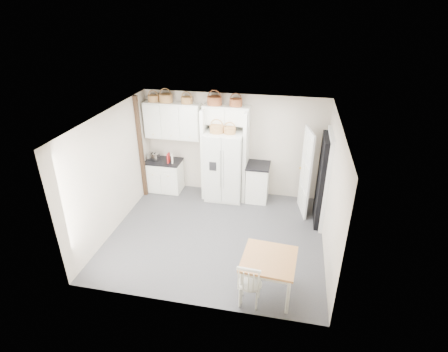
# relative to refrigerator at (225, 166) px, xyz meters

# --- Properties ---
(floor) EXTENTS (4.50, 4.50, 0.00)m
(floor) POSITION_rel_refrigerator_xyz_m (0.15, -1.64, -0.89)
(floor) COLOR #3D3C41
(floor) RESTS_ON ground
(ceiling) EXTENTS (4.50, 4.50, 0.00)m
(ceiling) POSITION_rel_refrigerator_xyz_m (0.15, -1.64, 1.71)
(ceiling) COLOR white
(ceiling) RESTS_ON wall_back
(wall_back) EXTENTS (4.50, 0.00, 4.50)m
(wall_back) POSITION_rel_refrigerator_xyz_m (0.15, 0.36, 0.41)
(wall_back) COLOR beige
(wall_back) RESTS_ON floor
(wall_left) EXTENTS (0.00, 4.00, 4.00)m
(wall_left) POSITION_rel_refrigerator_xyz_m (-2.10, -1.64, 0.41)
(wall_left) COLOR beige
(wall_left) RESTS_ON floor
(wall_right) EXTENTS (0.00, 4.00, 4.00)m
(wall_right) POSITION_rel_refrigerator_xyz_m (2.40, -1.64, 0.41)
(wall_right) COLOR beige
(wall_right) RESTS_ON floor
(refrigerator) EXTENTS (0.92, 0.74, 1.77)m
(refrigerator) POSITION_rel_refrigerator_xyz_m (0.00, 0.00, 0.00)
(refrigerator) COLOR silver
(refrigerator) RESTS_ON floor
(base_cab_left) EXTENTS (0.88, 0.56, 0.81)m
(base_cab_left) POSITION_rel_refrigerator_xyz_m (-1.63, 0.06, -0.48)
(base_cab_left) COLOR white
(base_cab_left) RESTS_ON floor
(base_cab_right) EXTENTS (0.52, 0.63, 0.92)m
(base_cab_right) POSITION_rel_refrigerator_xyz_m (0.83, 0.06, -0.42)
(base_cab_right) COLOR white
(base_cab_right) RESTS_ON floor
(dining_table) EXTENTS (0.94, 0.94, 0.74)m
(dining_table) POSITION_rel_refrigerator_xyz_m (1.38, -3.09, -0.52)
(dining_table) COLOR olive
(dining_table) RESTS_ON floor
(windsor_chair) EXTENTS (0.42, 0.39, 0.82)m
(windsor_chair) POSITION_rel_refrigerator_xyz_m (1.11, -3.39, -0.48)
(windsor_chair) COLOR white
(windsor_chair) RESTS_ON floor
(counter_left) EXTENTS (0.92, 0.59, 0.04)m
(counter_left) POSITION_rel_refrigerator_xyz_m (-1.63, 0.06, -0.05)
(counter_left) COLOR black
(counter_left) RESTS_ON base_cab_left
(counter_right) EXTENTS (0.57, 0.67, 0.04)m
(counter_right) POSITION_rel_refrigerator_xyz_m (0.83, 0.06, 0.06)
(counter_right) COLOR black
(counter_right) RESTS_ON base_cab_right
(toaster) EXTENTS (0.32, 0.22, 0.20)m
(toaster) POSITION_rel_refrigerator_xyz_m (-1.87, 0.02, 0.07)
(toaster) COLOR silver
(toaster) RESTS_ON counter_left
(cookbook_red) EXTENTS (0.05, 0.17, 0.25)m
(cookbook_red) POSITION_rel_refrigerator_xyz_m (-1.46, -0.02, 0.09)
(cookbook_red) COLOR #A51A1A
(cookbook_red) RESTS_ON counter_left
(cookbook_cream) EXTENTS (0.07, 0.16, 0.23)m
(cookbook_cream) POSITION_rel_refrigerator_xyz_m (-1.35, -0.02, 0.08)
(cookbook_cream) COLOR beige
(cookbook_cream) RESTS_ON counter_left
(basket_upper_a) EXTENTS (0.27, 0.27, 0.15)m
(basket_upper_a) POSITION_rel_refrigerator_xyz_m (-1.81, 0.19, 1.54)
(basket_upper_a) COLOR brown
(basket_upper_a) RESTS_ON upper_cabinet
(basket_upper_b) EXTENTS (0.33, 0.33, 0.19)m
(basket_upper_b) POSITION_rel_refrigerator_xyz_m (-1.49, 0.19, 1.56)
(basket_upper_b) COLOR brown
(basket_upper_b) RESTS_ON upper_cabinet
(basket_upper_c) EXTENTS (0.28, 0.28, 0.16)m
(basket_upper_c) POSITION_rel_refrigerator_xyz_m (-0.96, 0.19, 1.54)
(basket_upper_c) COLOR brown
(basket_upper_c) RESTS_ON upper_cabinet
(basket_bridge_a) EXTENTS (0.35, 0.35, 0.20)m
(basket_bridge_a) POSITION_rel_refrigerator_xyz_m (-0.29, 0.19, 1.56)
(basket_bridge_a) COLOR brown
(basket_bridge_a) RESTS_ON bridge_cabinet
(basket_bridge_b) EXTENTS (0.30, 0.30, 0.17)m
(basket_bridge_b) POSITION_rel_refrigerator_xyz_m (0.22, 0.19, 1.55)
(basket_bridge_b) COLOR brown
(basket_bridge_b) RESTS_ON bridge_cabinet
(basket_fridge_a) EXTENTS (0.33, 0.33, 0.18)m
(basket_fridge_a) POSITION_rel_refrigerator_xyz_m (-0.17, -0.10, 0.98)
(basket_fridge_a) COLOR brown
(basket_fridge_a) RESTS_ON refrigerator
(basket_fridge_b) EXTENTS (0.28, 0.28, 0.15)m
(basket_fridge_b) POSITION_rel_refrigerator_xyz_m (0.14, -0.10, 0.96)
(basket_fridge_b) COLOR brown
(basket_fridge_b) RESTS_ON refrigerator
(upper_cabinet) EXTENTS (1.40, 0.34, 0.90)m
(upper_cabinet) POSITION_rel_refrigerator_xyz_m (-1.35, 0.19, 1.01)
(upper_cabinet) COLOR white
(upper_cabinet) RESTS_ON wall_back
(bridge_cabinet) EXTENTS (1.12, 0.34, 0.45)m
(bridge_cabinet) POSITION_rel_refrigerator_xyz_m (0.00, 0.19, 1.24)
(bridge_cabinet) COLOR white
(bridge_cabinet) RESTS_ON wall_back
(fridge_panel_left) EXTENTS (0.08, 0.60, 2.30)m
(fridge_panel_left) POSITION_rel_refrigerator_xyz_m (-0.51, 0.06, 0.26)
(fridge_panel_left) COLOR white
(fridge_panel_left) RESTS_ON floor
(fridge_panel_right) EXTENTS (0.08, 0.60, 2.30)m
(fridge_panel_right) POSITION_rel_refrigerator_xyz_m (0.51, 0.06, 0.26)
(fridge_panel_right) COLOR white
(fridge_panel_right) RESTS_ON floor
(trim_post) EXTENTS (0.09, 0.09, 2.60)m
(trim_post) POSITION_rel_refrigerator_xyz_m (-2.05, -0.29, 0.41)
(trim_post) COLOR black
(trim_post) RESTS_ON floor
(doorway_void) EXTENTS (0.18, 0.85, 2.05)m
(doorway_void) POSITION_rel_refrigerator_xyz_m (2.31, -0.64, 0.14)
(doorway_void) COLOR black
(doorway_void) RESTS_ON floor
(door_slab) EXTENTS (0.21, 0.79, 2.05)m
(door_slab) POSITION_rel_refrigerator_xyz_m (1.95, -0.30, 0.14)
(door_slab) COLOR white
(door_slab) RESTS_ON floor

